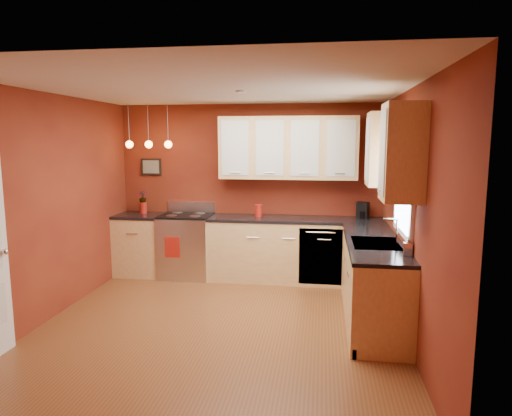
# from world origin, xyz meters

# --- Properties ---
(floor) EXTENTS (4.20, 4.20, 0.00)m
(floor) POSITION_xyz_m (0.00, 0.00, 0.00)
(floor) COLOR brown
(floor) RESTS_ON ground
(ceiling) EXTENTS (4.00, 4.20, 0.02)m
(ceiling) POSITION_xyz_m (0.00, 0.00, 2.60)
(ceiling) COLOR beige
(ceiling) RESTS_ON wall_back
(wall_back) EXTENTS (4.00, 0.02, 2.60)m
(wall_back) POSITION_xyz_m (0.00, 2.10, 1.30)
(wall_back) COLOR maroon
(wall_back) RESTS_ON floor
(wall_front) EXTENTS (4.00, 0.02, 2.60)m
(wall_front) POSITION_xyz_m (0.00, -2.10, 1.30)
(wall_front) COLOR maroon
(wall_front) RESTS_ON floor
(wall_left) EXTENTS (0.02, 4.20, 2.60)m
(wall_left) POSITION_xyz_m (-2.00, 0.00, 1.30)
(wall_left) COLOR maroon
(wall_left) RESTS_ON floor
(wall_right) EXTENTS (0.02, 4.20, 2.60)m
(wall_right) POSITION_xyz_m (2.00, 0.00, 1.30)
(wall_right) COLOR maroon
(wall_right) RESTS_ON floor
(base_cabinets_back_left) EXTENTS (0.70, 0.60, 0.90)m
(base_cabinets_back_left) POSITION_xyz_m (-1.65, 1.80, 0.45)
(base_cabinets_back_left) COLOR #E9C97D
(base_cabinets_back_left) RESTS_ON floor
(base_cabinets_back_right) EXTENTS (2.54, 0.60, 0.90)m
(base_cabinets_back_right) POSITION_xyz_m (0.73, 1.80, 0.45)
(base_cabinets_back_right) COLOR #E9C97D
(base_cabinets_back_right) RESTS_ON floor
(base_cabinets_right) EXTENTS (0.60, 2.10, 0.90)m
(base_cabinets_right) POSITION_xyz_m (1.70, 0.45, 0.45)
(base_cabinets_right) COLOR #E9C97D
(base_cabinets_right) RESTS_ON floor
(counter_back_left) EXTENTS (0.70, 0.62, 0.04)m
(counter_back_left) POSITION_xyz_m (-1.65, 1.80, 0.92)
(counter_back_left) COLOR black
(counter_back_left) RESTS_ON base_cabinets_back_left
(counter_back_right) EXTENTS (2.54, 0.62, 0.04)m
(counter_back_right) POSITION_xyz_m (0.73, 1.80, 0.92)
(counter_back_right) COLOR black
(counter_back_right) RESTS_ON base_cabinets_back_right
(counter_right) EXTENTS (0.62, 2.10, 0.04)m
(counter_right) POSITION_xyz_m (1.70, 0.45, 0.92)
(counter_right) COLOR black
(counter_right) RESTS_ON base_cabinets_right
(gas_range) EXTENTS (0.76, 0.64, 1.11)m
(gas_range) POSITION_xyz_m (-0.92, 1.80, 0.48)
(gas_range) COLOR silver
(gas_range) RESTS_ON floor
(dishwasher_front) EXTENTS (0.60, 0.02, 0.80)m
(dishwasher_front) POSITION_xyz_m (1.10, 1.51, 0.45)
(dishwasher_front) COLOR silver
(dishwasher_front) RESTS_ON base_cabinets_back_right
(sink) EXTENTS (0.50, 0.70, 0.33)m
(sink) POSITION_xyz_m (1.70, 0.30, 0.92)
(sink) COLOR #98989E
(sink) RESTS_ON counter_right
(window) EXTENTS (0.06, 1.02, 1.22)m
(window) POSITION_xyz_m (1.97, 0.30, 1.69)
(window) COLOR white
(window) RESTS_ON wall_right
(upper_cabinets_back) EXTENTS (2.00, 0.35, 0.90)m
(upper_cabinets_back) POSITION_xyz_m (0.60, 1.93, 1.95)
(upper_cabinets_back) COLOR #E9C97D
(upper_cabinets_back) RESTS_ON wall_back
(upper_cabinets_right) EXTENTS (0.35, 1.95, 0.90)m
(upper_cabinets_right) POSITION_xyz_m (1.82, 0.32, 1.95)
(upper_cabinets_right) COLOR #E9C97D
(upper_cabinets_right) RESTS_ON wall_right
(wall_picture) EXTENTS (0.32, 0.03, 0.26)m
(wall_picture) POSITION_xyz_m (-1.55, 2.08, 1.65)
(wall_picture) COLOR black
(wall_picture) RESTS_ON wall_back
(pendant_lights) EXTENTS (0.71, 0.11, 0.66)m
(pendant_lights) POSITION_xyz_m (-1.45, 1.75, 2.01)
(pendant_lights) COLOR #98989E
(pendant_lights) RESTS_ON ceiling
(red_canister) EXTENTS (0.12, 0.12, 0.18)m
(red_canister) POSITION_xyz_m (0.18, 1.85, 1.03)
(red_canister) COLOR #A11A11
(red_canister) RESTS_ON counter_back_right
(red_vase) EXTENTS (0.11, 0.11, 0.17)m
(red_vase) POSITION_xyz_m (-1.64, 1.90, 1.03)
(red_vase) COLOR #A11A11
(red_vase) RESTS_ON counter_back_left
(flowers) EXTENTS (0.12, 0.12, 0.20)m
(flowers) POSITION_xyz_m (-1.64, 1.90, 1.19)
(flowers) COLOR #A11A11
(flowers) RESTS_ON red_vase
(coffee_maker) EXTENTS (0.20, 0.20, 0.23)m
(coffee_maker) POSITION_xyz_m (1.70, 1.94, 1.05)
(coffee_maker) COLOR black
(coffee_maker) RESTS_ON counter_back_right
(soap_pump) EXTENTS (0.10, 0.10, 0.20)m
(soap_pump) POSITION_xyz_m (1.95, -0.22, 1.04)
(soap_pump) COLOR silver
(soap_pump) RESTS_ON counter_right
(dish_towel) EXTENTS (0.22, 0.02, 0.30)m
(dish_towel) POSITION_xyz_m (-1.04, 1.47, 0.52)
(dish_towel) COLOR #A11A11
(dish_towel) RESTS_ON gas_range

